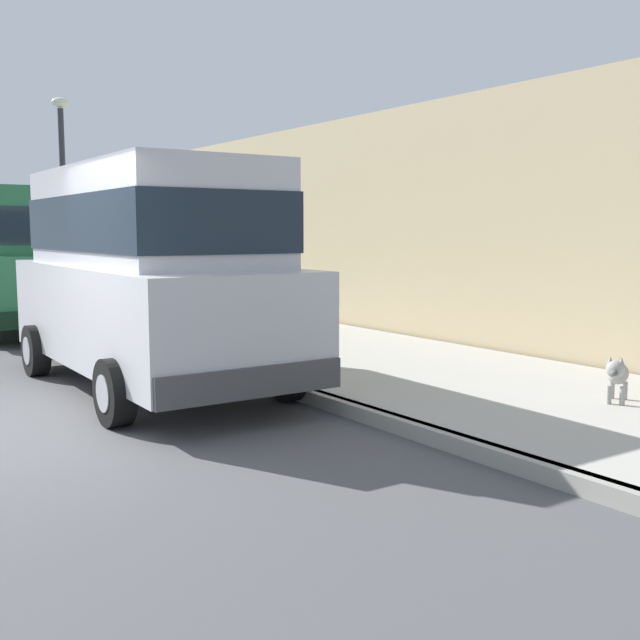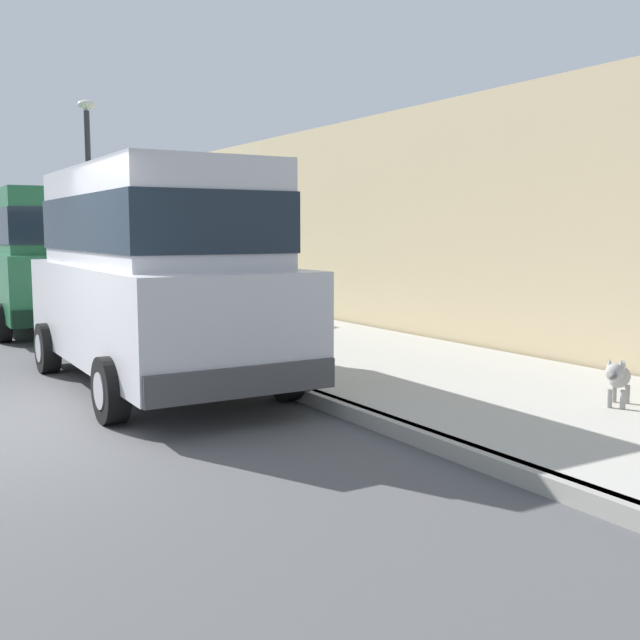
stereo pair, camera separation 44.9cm
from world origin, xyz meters
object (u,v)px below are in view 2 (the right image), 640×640
car_green_van (44,253)px  street_lamp (89,179)px  dog_grey (618,377)px  car_silver_van (155,267)px

car_green_van → street_lamp: 2.87m
dog_grey → street_lamp: (-1.75, 12.03, 2.48)m
dog_grey → street_lamp: bearing=98.3°
dog_grey → car_green_van: bearing=107.4°
car_silver_van → car_green_van: 6.11m
car_silver_van → car_green_van: same height
dog_grey → car_silver_van: bearing=128.8°
car_green_van → dog_grey: (3.14, -10.03, -0.97)m
car_green_van → dog_grey: bearing=-72.6°
car_silver_van → street_lamp: (1.40, 8.11, 1.51)m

